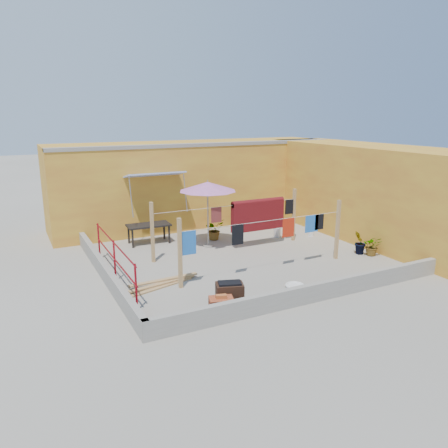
# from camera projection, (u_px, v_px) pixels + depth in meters

# --- Properties ---
(ground) EXTENTS (80.00, 80.00, 0.00)m
(ground) POSITION_uv_depth(u_px,v_px,m) (241.00, 257.00, 13.28)
(ground) COLOR #9E998E
(ground) RESTS_ON ground
(wall_back) EXTENTS (11.00, 3.27, 3.21)m
(wall_back) POSITION_uv_depth(u_px,v_px,m) (194.00, 183.00, 17.16)
(wall_back) COLOR gold
(wall_back) RESTS_ON ground
(wall_right) EXTENTS (2.40, 9.00, 3.20)m
(wall_right) POSITION_uv_depth(u_px,v_px,m) (372.00, 192.00, 15.17)
(wall_right) COLOR gold
(wall_right) RESTS_ON ground
(parapet_front) EXTENTS (8.30, 0.16, 0.44)m
(parapet_front) POSITION_uv_depth(u_px,v_px,m) (315.00, 292.00, 10.14)
(parapet_front) COLOR gray
(parapet_front) RESTS_ON ground
(parapet_left) EXTENTS (0.16, 7.30, 0.44)m
(parapet_left) POSITION_uv_depth(u_px,v_px,m) (105.00, 272.00, 11.44)
(parapet_left) COLOR gray
(parapet_left) RESTS_ON ground
(red_railing) EXTENTS (0.05, 4.20, 1.10)m
(red_railing) POSITION_uv_depth(u_px,v_px,m) (114.00, 255.00, 11.25)
(red_railing) COLOR maroon
(red_railing) RESTS_ON ground
(clothesline_rig) EXTENTS (5.09, 2.35, 1.80)m
(clothesline_rig) POSITION_uv_depth(u_px,v_px,m) (257.00, 218.00, 13.92)
(clothesline_rig) COLOR tan
(clothesline_rig) RESTS_ON ground
(patio_umbrella) EXTENTS (2.17, 2.17, 2.21)m
(patio_umbrella) POSITION_uv_depth(u_px,v_px,m) (208.00, 187.00, 13.89)
(patio_umbrella) COLOR gray
(patio_umbrella) RESTS_ON ground
(outdoor_table) EXTENTS (1.44, 0.75, 0.66)m
(outdoor_table) POSITION_uv_depth(u_px,v_px,m) (149.00, 226.00, 14.57)
(outdoor_table) COLOR black
(outdoor_table) RESTS_ON ground
(brick_stack) EXTENTS (0.61, 0.52, 0.45)m
(brick_stack) POSITION_uv_depth(u_px,v_px,m) (221.00, 306.00, 9.48)
(brick_stack) COLOR #9F3E24
(brick_stack) RESTS_ON ground
(lumber_pile) EXTENTS (2.01, 0.68, 0.12)m
(lumber_pile) POSITION_uv_depth(u_px,v_px,m) (162.00, 283.00, 11.09)
(lumber_pile) COLOR tan
(lumber_pile) RESTS_ON ground
(brazier) EXTENTS (0.71, 0.59, 0.55)m
(brazier) POSITION_uv_depth(u_px,v_px,m) (230.00, 294.00, 9.92)
(brazier) COLOR #311D13
(brazier) RESTS_ON ground
(white_basin) EXTENTS (0.49, 0.49, 0.08)m
(white_basin) POSITION_uv_depth(u_px,v_px,m) (295.00, 286.00, 10.96)
(white_basin) COLOR silver
(white_basin) RESTS_ON ground
(water_jug_a) EXTENTS (0.23, 0.23, 0.37)m
(water_jug_a) POSITION_uv_depth(u_px,v_px,m) (311.00, 231.00, 15.59)
(water_jug_a) COLOR silver
(water_jug_a) RESTS_ON ground
(water_jug_b) EXTENTS (0.25, 0.25, 0.38)m
(water_jug_b) POSITION_uv_depth(u_px,v_px,m) (277.00, 232.00, 15.46)
(water_jug_b) COLOR silver
(water_jug_b) RESTS_ON ground
(green_hose) EXTENTS (0.51, 0.51, 0.07)m
(green_hose) POSITION_uv_depth(u_px,v_px,m) (282.00, 221.00, 17.66)
(green_hose) COLOR #197020
(green_hose) RESTS_ON ground
(plant_back_a) EXTENTS (0.76, 0.69, 0.72)m
(plant_back_a) POSITION_uv_depth(u_px,v_px,m) (214.00, 229.00, 15.09)
(plant_back_a) COLOR #205418
(plant_back_a) RESTS_ON ground
(plant_back_b) EXTENTS (0.42, 0.42, 0.62)m
(plant_back_b) POSITION_uv_depth(u_px,v_px,m) (237.00, 220.00, 16.69)
(plant_back_b) COLOR #205418
(plant_back_b) RESTS_ON ground
(plant_right_a) EXTENTS (0.59, 0.54, 0.93)m
(plant_right_a) POSITION_uv_depth(u_px,v_px,m) (256.00, 217.00, 16.48)
(plant_right_a) COLOR #205418
(plant_right_a) RESTS_ON ground
(plant_right_b) EXTENTS (0.53, 0.52, 0.76)m
(plant_right_b) POSITION_uv_depth(u_px,v_px,m) (360.00, 243.00, 13.48)
(plant_right_b) COLOR #205418
(plant_right_b) RESTS_ON ground
(plant_right_c) EXTENTS (0.73, 0.72, 0.61)m
(plant_right_c) POSITION_uv_depth(u_px,v_px,m) (372.00, 246.00, 13.39)
(plant_right_c) COLOR #205418
(plant_right_c) RESTS_ON ground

